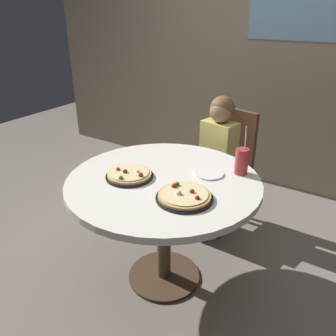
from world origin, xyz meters
name	(u,v)px	position (x,y,z in m)	size (l,w,h in m)	color
ground_plane	(164,276)	(0.00, 0.00, 0.00)	(8.00, 8.00, 0.00)	slate
wall_with_window	(272,33)	(0.00, 1.80, 1.45)	(5.20, 0.14, 2.90)	gray
dining_table	(164,194)	(0.00, 0.00, 0.65)	(1.15, 1.15, 0.75)	silver
chair_wooden	(225,162)	(0.02, 0.88, 0.53)	(0.48, 0.48, 0.95)	brown
diner_child	(211,174)	(-0.02, 0.70, 0.48)	(0.32, 0.43, 1.08)	#3F4766
pizza_veggie	(129,175)	(-0.18, -0.09, 0.77)	(0.28, 0.28, 0.05)	black
pizza_cheese	(184,196)	(0.22, -0.14, 0.77)	(0.31, 0.31, 0.05)	black
soda_cup	(242,161)	(0.36, 0.31, 0.83)	(0.08, 0.08, 0.31)	#B73333
plate_small	(209,173)	(0.20, 0.20, 0.76)	(0.18, 0.18, 0.01)	white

